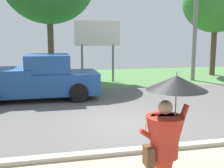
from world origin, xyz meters
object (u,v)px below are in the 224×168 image
roadside_billboard (98,38)px  tree_left_far (216,2)px  utility_pole (195,24)px  monk_pedestrian (166,140)px  pickup_truck (36,79)px

roadside_billboard → tree_left_far: 8.57m
roadside_billboard → utility_pole: bearing=-5.9°
roadside_billboard → monk_pedestrian: bearing=-95.2°
monk_pedestrian → tree_left_far: tree_left_far is taller
utility_pole → tree_left_far: tree_left_far is taller
tree_left_far → utility_pole: bearing=-143.4°
pickup_truck → utility_pole: utility_pole is taller
monk_pedestrian → utility_pole: bearing=63.5°
tree_left_far → roadside_billboard: bearing=-171.4°
roadside_billboard → tree_left_far: size_ratio=0.51×
roadside_billboard → tree_left_far: bearing=8.6°
utility_pole → tree_left_far: 3.39m
monk_pedestrian → pickup_truck: bearing=108.9°
monk_pedestrian → pickup_truck: size_ratio=0.41×
pickup_truck → utility_pole: 9.91m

